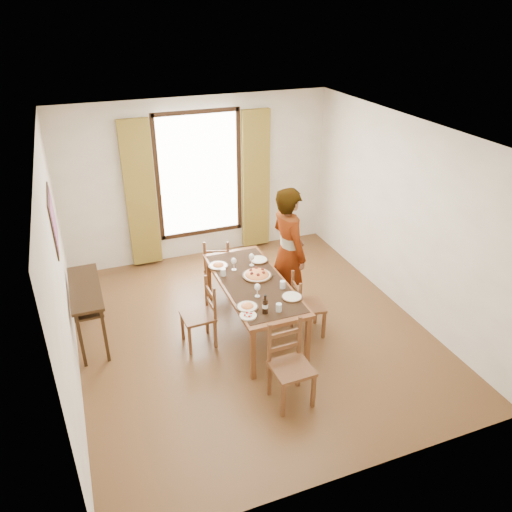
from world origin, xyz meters
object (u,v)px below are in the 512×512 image
object	(u,v)px
dining_table	(253,286)
man	(288,253)
pasta_platter	(257,273)
console_table	(86,294)

from	to	relation	value
dining_table	man	distance (m)	0.71
man	pasta_platter	bearing A→B (deg)	99.29
man	dining_table	bearing A→B (deg)	105.88
console_table	man	distance (m)	2.71
console_table	man	bearing A→B (deg)	-6.62
console_table	dining_table	bearing A→B (deg)	-15.47
console_table	pasta_platter	xyz separation A→B (m)	(2.16, -0.46, 0.12)
dining_table	man	world-z (taller)	man
console_table	dining_table	size ratio (longest dim) A/B	0.61
pasta_platter	man	bearing A→B (deg)	16.46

